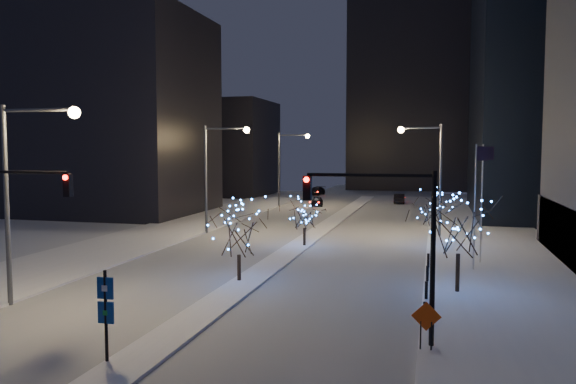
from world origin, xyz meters
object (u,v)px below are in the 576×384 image
(street_lamp_w_far, at_px, (286,159))
(holiday_tree_median_near, at_px, (239,230))
(traffic_signal_east, at_px, (392,227))
(traffic_signal_west, at_px, (3,217))
(street_lamp_w_mid, at_px, (217,164))
(construction_sign, at_px, (426,321))
(street_lamp_w_near, at_px, (24,176))
(car_far, at_px, (317,191))
(street_lamp_east, at_px, (430,165))
(holiday_tree_median_far, at_px, (304,214))
(car_mid, at_px, (399,199))
(holiday_tree_plaza_near, at_px, (459,226))
(wayfinding_sign, at_px, (106,307))
(car_near, at_px, (317,201))
(holiday_tree_plaza_far, at_px, (434,209))

(street_lamp_w_far, xyz_separation_m, holiday_tree_median_near, (8.44, -42.56, -3.39))
(traffic_signal_east, bearing_deg, traffic_signal_west, -176.71)
(street_lamp_w_mid, distance_m, construction_sign, 33.20)
(street_lamp_w_near, height_order, car_far, street_lamp_w_near)
(street_lamp_east, relative_size, holiday_tree_median_far, 2.61)
(street_lamp_w_mid, bearing_deg, car_far, 90.08)
(traffic_signal_east, relative_size, construction_sign, 3.73)
(street_lamp_w_near, bearing_deg, car_mid, 76.11)
(traffic_signal_west, distance_m, car_far, 72.48)
(street_lamp_east, distance_m, holiday_tree_plaza_near, 20.28)
(street_lamp_w_mid, xyz_separation_m, traffic_signal_east, (17.88, -26.00, -1.74))
(traffic_signal_west, relative_size, wayfinding_sign, 2.01)
(traffic_signal_west, distance_m, car_near, 54.42)
(street_lamp_w_mid, height_order, car_near, street_lamp_w_mid)
(street_lamp_w_near, bearing_deg, street_lamp_w_mid, 90.00)
(car_far, height_order, holiday_tree_plaza_far, holiday_tree_plaza_far)
(street_lamp_w_near, relative_size, holiday_tree_median_near, 2.07)
(holiday_tree_plaza_far, bearing_deg, street_lamp_w_near, -129.99)
(street_lamp_w_far, distance_m, holiday_tree_plaza_near, 46.94)
(holiday_tree_plaza_near, height_order, wayfinding_sign, holiday_tree_plaza_near)
(car_near, height_order, car_far, car_far)
(traffic_signal_east, height_order, wayfinding_sign, traffic_signal_east)
(car_near, xyz_separation_m, holiday_tree_median_far, (5.61, -32.03, 1.98))
(holiday_tree_plaza_near, distance_m, holiday_tree_plaza_far, 15.27)
(street_lamp_w_far, bearing_deg, car_mid, 31.32)
(car_near, distance_m, holiday_tree_median_near, 45.02)
(traffic_signal_east, height_order, holiday_tree_median_near, traffic_signal_east)
(street_lamp_w_near, relative_size, wayfinding_sign, 2.86)
(holiday_tree_plaza_far, distance_m, wayfinding_sign, 31.04)
(street_lamp_w_near, height_order, car_mid, street_lamp_w_near)
(street_lamp_w_near, height_order, construction_sign, street_lamp_w_near)
(construction_sign, bearing_deg, holiday_tree_plaza_far, 87.76)
(wayfinding_sign, xyz_separation_m, construction_sign, (11.18, 4.13, -0.86))
(street_lamp_w_near, height_order, traffic_signal_east, street_lamp_w_near)
(street_lamp_east, xyz_separation_m, holiday_tree_median_near, (-10.58, -20.56, -3.34))
(street_lamp_w_mid, relative_size, holiday_tree_plaza_far, 2.26)
(car_mid, relative_size, car_far, 0.89)
(street_lamp_w_near, distance_m, car_near, 52.62)
(car_mid, height_order, car_far, car_mid)
(traffic_signal_west, xyz_separation_m, car_near, (3.33, 54.16, -4.10))
(car_near, bearing_deg, traffic_signal_west, -103.50)
(street_lamp_east, relative_size, traffic_signal_west, 1.43)
(holiday_tree_plaza_far, bearing_deg, street_lamp_w_mid, 174.64)
(street_lamp_w_mid, height_order, car_far, street_lamp_w_mid)
(street_lamp_w_mid, bearing_deg, holiday_tree_plaza_far, -5.36)
(street_lamp_w_far, bearing_deg, holiday_tree_median_near, -78.79)
(street_lamp_w_near, height_order, street_lamp_east, same)
(traffic_signal_west, bearing_deg, car_near, 86.48)
(street_lamp_east, height_order, holiday_tree_plaza_near, street_lamp_east)
(car_far, bearing_deg, traffic_signal_west, -81.73)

